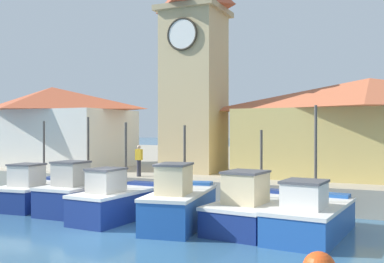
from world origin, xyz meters
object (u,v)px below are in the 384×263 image
clock_tower (194,65)px  warehouse_left (52,125)px  fishing_boat_far_left (36,192)px  warehouse_right (370,127)px  fishing_boat_mid_left (180,204)px  fishing_boat_center (254,209)px  fishing_boat_left_outer (80,194)px  fishing_boat_mid_right (311,216)px  dock_worker_near_tower (139,160)px  fishing_boat_left_inner (117,201)px

clock_tower → warehouse_left: size_ratio=1.25×
fishing_boat_far_left → warehouse_right: warehouse_right is taller
fishing_boat_mid_left → fishing_boat_center: bearing=17.3°
fishing_boat_mid_left → clock_tower: clock_tower is taller
fishing_boat_mid_left → fishing_boat_left_outer: bearing=171.2°
fishing_boat_mid_right → dock_worker_near_tower: size_ratio=2.99×
dock_worker_near_tower → warehouse_right: bearing=21.5°
fishing_boat_far_left → fishing_boat_left_outer: fishing_boat_left_outer is taller
fishing_boat_far_left → fishing_boat_center: bearing=-0.8°
fishing_boat_left_outer → fishing_boat_mid_left: fishing_boat_left_outer is taller
warehouse_left → fishing_boat_far_left: bearing=-52.5°
fishing_boat_far_left → fishing_boat_center: size_ratio=0.84×
fishing_boat_mid_left → fishing_boat_mid_right: fishing_boat_mid_right is taller
fishing_boat_left_inner → fishing_boat_mid_right: bearing=2.7°
fishing_boat_center → fishing_boat_left_outer: bearing=-180.0°
clock_tower → fishing_boat_mid_left: bearing=-69.4°
clock_tower → fishing_boat_mid_right: bearing=-45.5°
warehouse_left → warehouse_right: 19.95m
fishing_boat_left_inner → fishing_boat_mid_right: (7.55, 0.36, -0.06)m
fishing_boat_far_left → warehouse_left: 10.18m
fishing_boat_far_left → dock_worker_near_tower: fishing_boat_far_left is taller
fishing_boat_mid_left → fishing_boat_mid_right: bearing=5.2°
fishing_boat_far_left → warehouse_left: (-5.89, 7.68, 3.17)m
fishing_boat_center → dock_worker_near_tower: fishing_boat_center is taller
fishing_boat_mid_left → clock_tower: (-3.19, 8.48, 6.50)m
fishing_boat_mid_right → dock_worker_near_tower: (-9.46, 4.49, 1.34)m
clock_tower → warehouse_left: bearing=179.2°
fishing_boat_center → dock_worker_near_tower: bearing=150.9°
fishing_boat_left_inner → warehouse_left: bearing=142.0°
fishing_boat_mid_right → clock_tower: clock_tower is taller
fishing_boat_left_inner → fishing_boat_mid_right: size_ratio=0.91×
fishing_boat_center → fishing_boat_mid_right: 2.14m
fishing_boat_left_outer → fishing_boat_mid_right: (9.96, -0.39, -0.10)m
fishing_boat_center → dock_worker_near_tower: (-7.36, 4.10, 1.32)m
clock_tower → dock_worker_near_tower: 6.57m
fishing_boat_left_inner → fishing_boat_far_left: bearing=170.0°
fishing_boat_left_outer → fishing_boat_center: bearing=0.0°
warehouse_left → dock_worker_near_tower: bearing=-22.3°
fishing_boat_far_left → fishing_boat_left_inner: 5.15m
fishing_boat_far_left → warehouse_left: size_ratio=0.40×
fishing_boat_far_left → warehouse_left: bearing=127.5°
fishing_boat_mid_right → warehouse_left: size_ratio=0.46×
fishing_boat_left_inner → warehouse_right: (8.98, 9.15, 3.00)m
fishing_boat_far_left → fishing_boat_left_outer: size_ratio=1.02×
fishing_boat_center → fishing_boat_mid_right: size_ratio=1.05×
fishing_boat_far_left → fishing_boat_left_inner: fishing_boat_far_left is taller
fishing_boat_mid_left → warehouse_right: (6.16, 9.21, 2.91)m
dock_worker_near_tower → fishing_boat_left_inner: bearing=-68.5°
warehouse_left → clock_tower: bearing=-0.8°
fishing_boat_mid_left → fishing_boat_mid_right: (4.72, 0.43, -0.14)m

